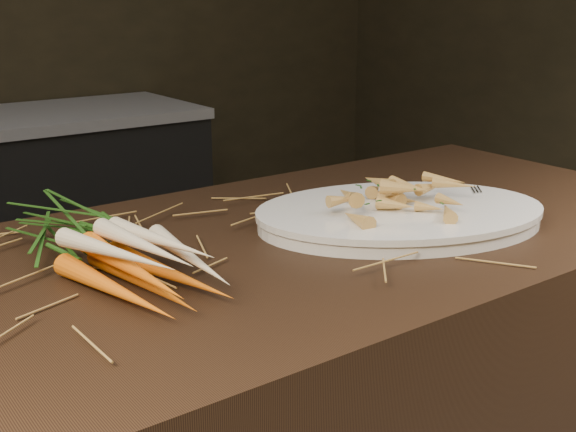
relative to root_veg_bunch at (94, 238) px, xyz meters
The scene contains 5 objects.
straw_bedding 0.15m from the root_veg_bunch, 155.07° to the right, with size 1.40×0.60×0.02m, color olive, non-canonical shape.
root_veg_bunch is the anchor object (origin of this frame).
serving_platter 0.50m from the root_veg_bunch, 13.79° to the right, with size 0.48×0.32×0.03m, color white, non-canonical shape.
roasted_veg_heap 0.50m from the root_veg_bunch, 13.79° to the right, with size 0.24×0.17×0.05m, color #AD7942, non-canonical shape.
serving_fork 0.67m from the root_veg_bunch, 18.03° to the right, with size 0.02×0.18×0.00m, color silver.
Camera 1 is at (-0.21, -0.58, 1.27)m, focal length 45.00 mm.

